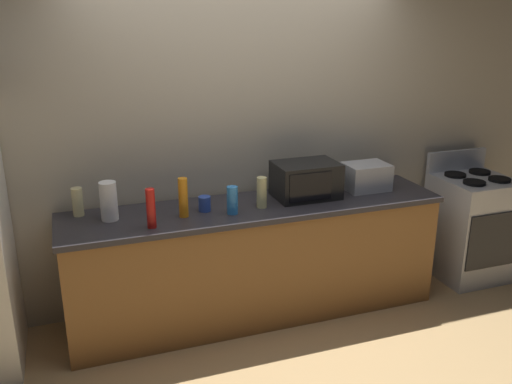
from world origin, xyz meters
The scene contains 13 objects.
ground_plane centered at (0.00, 0.00, 0.00)m, with size 8.00×8.00×0.00m, color tan.
back_wall centered at (0.00, 0.81, 1.35)m, with size 6.40×0.10×2.70m, color #B2A893.
counter_run centered at (0.00, 0.40, 0.45)m, with size 2.84×0.64×0.90m.
stove_range centered at (2.00, 0.40, 0.46)m, with size 0.60×0.61×1.08m.
microwave centered at (0.42, 0.45, 1.04)m, with size 0.48×0.35×0.27m.
toaster_oven centered at (0.95, 0.46, 1.01)m, with size 0.34×0.26×0.21m, color #B7BABF.
paper_towel_roll centered at (-1.04, 0.45, 1.04)m, with size 0.12×0.12×0.27m, color white.
bottle_dish_soap centered at (-0.55, 0.34, 1.04)m, with size 0.07×0.07×0.28m, color orange.
bottle_spray_cleaner centered at (-0.22, 0.29, 1.00)m, with size 0.08×0.08×0.20m, color #338CE5.
bottle_vinegar centered at (0.02, 0.34, 1.01)m, with size 0.07×0.07×0.23m, color beige.
bottle_hot_sauce centered at (-0.80, 0.21, 1.03)m, with size 0.06×0.06×0.27m, color red.
bottle_hand_soap centered at (-1.24, 0.61, 1.00)m, with size 0.08×0.08×0.20m, color beige.
mug_blue centered at (-0.39, 0.40, 0.95)m, with size 0.09×0.09×0.11m, color #2D4CB2.
Camera 1 is at (-1.27, -3.20, 2.27)m, focal length 38.59 mm.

